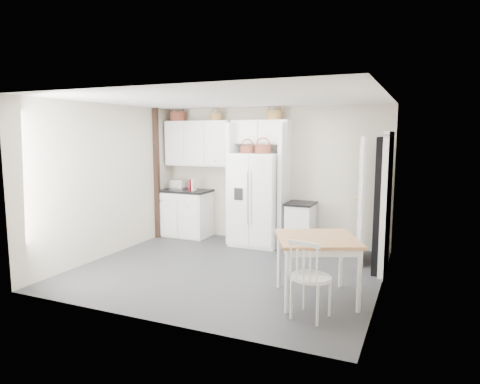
% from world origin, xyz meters
% --- Properties ---
extents(floor, '(4.50, 4.50, 0.00)m').
position_xyz_m(floor, '(0.00, 0.00, 0.00)').
color(floor, '#33343A').
rests_on(floor, ground).
extents(ceiling, '(4.50, 4.50, 0.00)m').
position_xyz_m(ceiling, '(0.00, 0.00, 2.60)').
color(ceiling, white).
rests_on(ceiling, wall_back).
extents(wall_back, '(4.50, 0.00, 4.50)m').
position_xyz_m(wall_back, '(0.00, 2.00, 1.30)').
color(wall_back, beige).
rests_on(wall_back, floor).
extents(wall_left, '(0.00, 4.00, 4.00)m').
position_xyz_m(wall_left, '(-2.25, 0.00, 1.30)').
color(wall_left, beige).
rests_on(wall_left, floor).
extents(wall_right, '(0.00, 4.00, 4.00)m').
position_xyz_m(wall_right, '(2.25, 0.00, 1.30)').
color(wall_right, beige).
rests_on(wall_right, floor).
extents(refrigerator, '(0.90, 0.72, 1.74)m').
position_xyz_m(refrigerator, '(-0.15, 1.61, 0.87)').
color(refrigerator, white).
rests_on(refrigerator, floor).
extents(base_cab_left, '(0.99, 0.63, 0.92)m').
position_xyz_m(base_cab_left, '(-1.75, 1.70, 0.46)').
color(base_cab_left, white).
rests_on(base_cab_left, floor).
extents(base_cab_right, '(0.46, 0.55, 0.81)m').
position_xyz_m(base_cab_right, '(0.68, 1.70, 0.41)').
color(base_cab_right, white).
rests_on(base_cab_right, floor).
extents(dining_table, '(1.28, 1.28, 0.81)m').
position_xyz_m(dining_table, '(1.53, -0.62, 0.40)').
color(dining_table, olive).
rests_on(dining_table, floor).
extents(windsor_chair, '(0.55, 0.52, 0.96)m').
position_xyz_m(windsor_chair, '(1.61, -1.19, 0.48)').
color(windsor_chair, white).
rests_on(windsor_chair, floor).
extents(counter_left, '(1.03, 0.67, 0.04)m').
position_xyz_m(counter_left, '(-1.75, 1.70, 0.94)').
color(counter_left, black).
rests_on(counter_left, base_cab_left).
extents(counter_right, '(0.50, 0.59, 0.04)m').
position_xyz_m(counter_right, '(0.68, 1.70, 0.83)').
color(counter_right, black).
rests_on(counter_right, base_cab_right).
extents(toaster, '(0.30, 0.19, 0.20)m').
position_xyz_m(toaster, '(-1.95, 1.70, 1.06)').
color(toaster, silver).
rests_on(toaster, counter_left).
extents(cookbook_red, '(0.04, 0.15, 0.23)m').
position_xyz_m(cookbook_red, '(-1.57, 1.62, 1.07)').
color(cookbook_red, maroon).
rests_on(cookbook_red, counter_left).
extents(cookbook_cream, '(0.04, 0.16, 0.24)m').
position_xyz_m(cookbook_cream, '(-1.51, 1.62, 1.08)').
color(cookbook_cream, '#F8E9B9').
rests_on(cookbook_cream, counter_left).
extents(basket_upper_a, '(0.33, 0.33, 0.19)m').
position_xyz_m(basket_upper_a, '(-1.98, 1.83, 2.44)').
color(basket_upper_a, maroon).
rests_on(basket_upper_a, upper_cabinet).
extents(basket_upper_c, '(0.24, 0.24, 0.14)m').
position_xyz_m(basket_upper_c, '(-1.10, 1.83, 2.42)').
color(basket_upper_c, olive).
rests_on(basket_upper_c, upper_cabinet).
extents(basket_bridge_b, '(0.30, 0.30, 0.17)m').
position_xyz_m(basket_bridge_b, '(0.11, 1.83, 2.43)').
color(basket_bridge_b, olive).
rests_on(basket_bridge_b, bridge_cabinet).
extents(basket_fridge_a, '(0.27, 0.27, 0.14)m').
position_xyz_m(basket_fridge_a, '(-0.30, 1.51, 1.81)').
color(basket_fridge_a, maroon).
rests_on(basket_fridge_a, refrigerator).
extents(basket_fridge_b, '(0.29, 0.29, 0.16)m').
position_xyz_m(basket_fridge_b, '(0.01, 1.51, 1.82)').
color(basket_fridge_b, maroon).
rests_on(basket_fridge_b, refrigerator).
extents(upper_cabinet, '(1.40, 0.34, 0.90)m').
position_xyz_m(upper_cabinet, '(-1.50, 1.83, 1.90)').
color(upper_cabinet, white).
rests_on(upper_cabinet, wall_back).
extents(bridge_cabinet, '(1.12, 0.34, 0.45)m').
position_xyz_m(bridge_cabinet, '(-0.15, 1.83, 2.12)').
color(bridge_cabinet, white).
rests_on(bridge_cabinet, wall_back).
extents(fridge_panel_left, '(0.08, 0.60, 2.30)m').
position_xyz_m(fridge_panel_left, '(-0.66, 1.70, 1.15)').
color(fridge_panel_left, white).
rests_on(fridge_panel_left, floor).
extents(fridge_panel_right, '(0.08, 0.60, 2.30)m').
position_xyz_m(fridge_panel_right, '(0.36, 1.70, 1.15)').
color(fridge_panel_right, white).
rests_on(fridge_panel_right, floor).
extents(trim_post, '(0.09, 0.09, 2.60)m').
position_xyz_m(trim_post, '(-2.20, 1.35, 1.30)').
color(trim_post, black).
rests_on(trim_post, floor).
extents(doorway_void, '(0.18, 0.85, 2.05)m').
position_xyz_m(doorway_void, '(2.16, 1.00, 1.02)').
color(doorway_void, black).
rests_on(doorway_void, floor).
extents(door_slab, '(0.21, 0.79, 2.05)m').
position_xyz_m(door_slab, '(1.80, 1.33, 1.02)').
color(door_slab, white).
rests_on(door_slab, floor).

